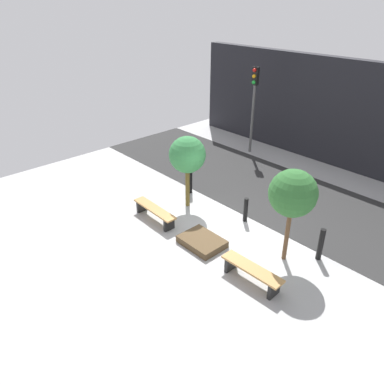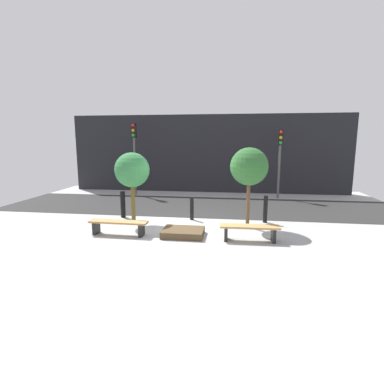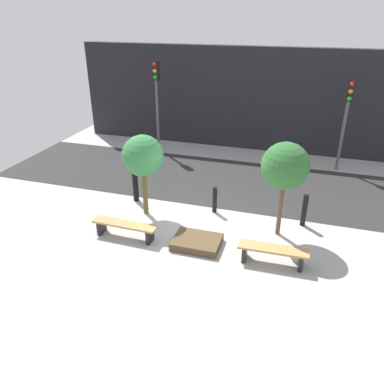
{
  "view_description": "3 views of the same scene",
  "coord_description": "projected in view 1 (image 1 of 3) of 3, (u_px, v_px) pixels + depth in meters",
  "views": [
    {
      "loc": [
        6.65,
        -7.2,
        6.78
      ],
      "look_at": [
        -0.57,
        -0.59,
        1.55
      ],
      "focal_mm": 35.0,
      "sensor_mm": 36.0,
      "label": 1
    },
    {
      "loc": [
        1.56,
        -9.78,
        3.0
      ],
      "look_at": [
        0.22,
        -0.2,
        1.34
      ],
      "focal_mm": 28.0,
      "sensor_mm": 36.0,
      "label": 2
    },
    {
      "loc": [
        2.43,
        -9.02,
        5.92
      ],
      "look_at": [
        -0.36,
        0.01,
        1.27
      ],
      "focal_mm": 35.0,
      "sensor_mm": 36.0,
      "label": 3
    }
  ],
  "objects": [
    {
      "name": "tree_behind_left_bench",
      "position": [
        187.0,
        155.0,
        12.59
      ],
      "size": [
        1.26,
        1.26,
        2.6
      ],
      "color": "brown",
      "rests_on": "ground"
    },
    {
      "name": "bench_right",
      "position": [
        252.0,
        272.0,
        9.76
      ],
      "size": [
        1.79,
        0.47,
        0.48
      ],
      "rotation": [
        0.0,
        0.0,
        0.03
      ],
      "color": "black",
      "rests_on": "ground"
    },
    {
      "name": "road_strip",
      "position": [
        287.0,
        197.0,
        14.04
      ],
      "size": [
        18.0,
        4.39,
        0.01
      ],
      "primitive_type": "cube",
      "color": "#2A2A2A",
      "rests_on": "ground"
    },
    {
      "name": "traffic_light_west",
      "position": [
        254.0,
        95.0,
        16.78
      ],
      "size": [
        0.28,
        0.27,
        3.95
      ],
      "color": "#535353",
      "rests_on": "ground"
    },
    {
      "name": "tree_behind_right_bench",
      "position": [
        293.0,
        194.0,
        9.8
      ],
      "size": [
        1.3,
        1.3,
        2.79
      ],
      "color": "brown",
      "rests_on": "ground"
    },
    {
      "name": "planter_bed",
      "position": [
        202.0,
        242.0,
        11.34
      ],
      "size": [
        1.3,
        0.98,
        0.22
      ],
      "primitive_type": "cube",
      "color": "#503D27",
      "rests_on": "ground"
    },
    {
      "name": "bollard_left",
      "position": [
        246.0,
        210.0,
        12.38
      ],
      "size": [
        0.15,
        0.15,
        0.86
      ],
      "primitive_type": "cylinder",
      "color": "black",
      "rests_on": "ground"
    },
    {
      "name": "bollard_far_left",
      "position": [
        190.0,
        180.0,
        14.13
      ],
      "size": [
        0.19,
        0.19,
        1.04
      ],
      "primitive_type": "cylinder",
      "color": "black",
      "rests_on": "ground"
    },
    {
      "name": "bench_left",
      "position": [
        155.0,
        211.0,
        12.47
      ],
      "size": [
        1.91,
        0.43,
        0.46
      ],
      "rotation": [
        0.0,
        0.0,
        -0.03
      ],
      "color": "black",
      "rests_on": "ground"
    },
    {
      "name": "ground_plane",
      "position": [
        218.0,
        236.0,
        11.81
      ],
      "size": [
        18.0,
        18.0,
        0.0
      ],
      "primitive_type": "plane",
      "color": "#A5A5A5"
    },
    {
      "name": "bollard_center",
      "position": [
        321.0,
        244.0,
        10.56
      ],
      "size": [
        0.16,
        0.16,
        1.0
      ],
      "primitive_type": "cylinder",
      "color": "black",
      "rests_on": "ground"
    },
    {
      "name": "building_facade",
      "position": [
        353.0,
        117.0,
        15.47
      ],
      "size": [
        16.2,
        0.5,
        4.5
      ],
      "primitive_type": "cube",
      "color": "black",
      "rests_on": "ground"
    }
  ]
}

